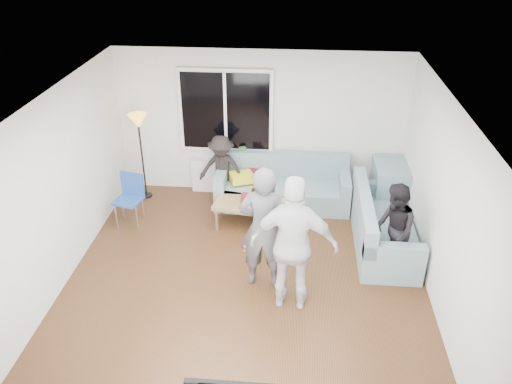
# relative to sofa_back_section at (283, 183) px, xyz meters

# --- Properties ---
(floor) EXTENTS (5.00, 5.50, 0.04)m
(floor) POSITION_rel_sofa_back_section_xyz_m (-0.42, -2.27, -0.45)
(floor) COLOR #56351C
(floor) RESTS_ON ground
(ceiling) EXTENTS (5.00, 5.50, 0.04)m
(ceiling) POSITION_rel_sofa_back_section_xyz_m (-0.42, -2.27, 2.20)
(ceiling) COLOR white
(ceiling) RESTS_ON ground
(wall_back) EXTENTS (5.00, 0.04, 2.60)m
(wall_back) POSITION_rel_sofa_back_section_xyz_m (-0.42, 0.50, 0.88)
(wall_back) COLOR silver
(wall_back) RESTS_ON ground
(wall_front) EXTENTS (5.00, 0.04, 2.60)m
(wall_front) POSITION_rel_sofa_back_section_xyz_m (-0.42, -5.04, 0.88)
(wall_front) COLOR silver
(wall_front) RESTS_ON ground
(wall_left) EXTENTS (0.04, 5.50, 2.60)m
(wall_left) POSITION_rel_sofa_back_section_xyz_m (-2.94, -2.27, 0.88)
(wall_left) COLOR silver
(wall_left) RESTS_ON ground
(wall_right) EXTENTS (0.04, 5.50, 2.60)m
(wall_right) POSITION_rel_sofa_back_section_xyz_m (2.10, -2.27, 0.88)
(wall_right) COLOR silver
(wall_right) RESTS_ON ground
(window_frame) EXTENTS (1.62, 0.06, 1.47)m
(window_frame) POSITION_rel_sofa_back_section_xyz_m (-1.02, 0.42, 1.12)
(window_frame) COLOR white
(window_frame) RESTS_ON wall_back
(window_glass) EXTENTS (1.50, 0.02, 1.35)m
(window_glass) POSITION_rel_sofa_back_section_xyz_m (-1.02, 0.38, 1.12)
(window_glass) COLOR black
(window_glass) RESTS_ON window_frame
(window_mullion) EXTENTS (0.05, 0.03, 1.35)m
(window_mullion) POSITION_rel_sofa_back_section_xyz_m (-1.02, 0.37, 1.12)
(window_mullion) COLOR white
(window_mullion) RESTS_ON window_frame
(radiator) EXTENTS (1.30, 0.12, 0.62)m
(radiator) POSITION_rel_sofa_back_section_xyz_m (-1.02, 0.38, -0.11)
(radiator) COLOR silver
(radiator) RESTS_ON floor
(potted_plant) EXTENTS (0.22, 0.19, 0.34)m
(potted_plant) POSITION_rel_sofa_back_section_xyz_m (-0.75, 0.35, 0.37)
(potted_plant) COLOR #3C6D2B
(potted_plant) RESTS_ON radiator
(vase) EXTENTS (0.16, 0.16, 0.16)m
(vase) POSITION_rel_sofa_back_section_xyz_m (-1.24, 0.35, 0.27)
(vase) COLOR silver
(vase) RESTS_ON radiator
(sofa_back_section) EXTENTS (2.30, 0.85, 0.85)m
(sofa_back_section) POSITION_rel_sofa_back_section_xyz_m (0.00, 0.00, 0.00)
(sofa_back_section) COLOR gray
(sofa_back_section) RESTS_ON floor
(sofa_right_section) EXTENTS (2.00, 0.85, 0.85)m
(sofa_right_section) POSITION_rel_sofa_back_section_xyz_m (1.60, -1.12, 0.00)
(sofa_right_section) COLOR gray
(sofa_right_section) RESTS_ON floor
(sofa_corner) EXTENTS (0.85, 0.85, 0.85)m
(sofa_corner) POSITION_rel_sofa_back_section_xyz_m (1.97, 0.00, 0.00)
(sofa_corner) COLOR gray
(sofa_corner) RESTS_ON floor
(cushion_yellow) EXTENTS (0.47, 0.43, 0.14)m
(cushion_yellow) POSITION_rel_sofa_back_section_xyz_m (-0.71, -0.02, 0.09)
(cushion_yellow) COLOR yellow
(cushion_yellow) RESTS_ON sofa_back_section
(cushion_red) EXTENTS (0.41, 0.36, 0.13)m
(cushion_red) POSITION_rel_sofa_back_section_xyz_m (-0.45, 0.06, 0.09)
(cushion_red) COLOR maroon
(cushion_red) RESTS_ON sofa_back_section
(coffee_table) EXTENTS (1.18, 0.77, 0.40)m
(coffee_table) POSITION_rel_sofa_back_section_xyz_m (-0.52, -0.69, -0.22)
(coffee_table) COLOR tan
(coffee_table) RESTS_ON floor
(pitcher) EXTENTS (0.17, 0.17, 0.17)m
(pitcher) POSITION_rel_sofa_back_section_xyz_m (-0.57, -0.72, 0.06)
(pitcher) COLOR maroon
(pitcher) RESTS_ON coffee_table
(side_chair) EXTENTS (0.48, 0.48, 0.86)m
(side_chair) POSITION_rel_sofa_back_section_xyz_m (-2.47, -0.86, 0.01)
(side_chair) COLOR #234A9B
(side_chair) RESTS_ON floor
(floor_lamp) EXTENTS (0.32, 0.32, 1.56)m
(floor_lamp) POSITION_rel_sofa_back_section_xyz_m (-2.47, 0.08, 0.36)
(floor_lamp) COLOR gold
(floor_lamp) RESTS_ON floor
(player_left) EXTENTS (0.67, 0.46, 1.79)m
(player_left) POSITION_rel_sofa_back_section_xyz_m (-0.18, -2.19, 0.47)
(player_left) COLOR #48494D
(player_left) RESTS_ON floor
(player_right) EXTENTS (1.13, 0.54, 1.87)m
(player_right) POSITION_rel_sofa_back_section_xyz_m (0.23, -2.59, 0.51)
(player_right) COLOR silver
(player_right) RESTS_ON floor
(spectator_right) EXTENTS (0.58, 0.72, 1.37)m
(spectator_right) POSITION_rel_sofa_back_section_xyz_m (1.60, -1.76, 0.26)
(spectator_right) COLOR black
(spectator_right) RESTS_ON floor
(spectator_back) EXTENTS (0.85, 0.55, 1.24)m
(spectator_back) POSITION_rel_sofa_back_section_xyz_m (-1.06, 0.03, 0.20)
(spectator_back) COLOR black
(spectator_back) RESTS_ON floor
(bottle_c) EXTENTS (0.07, 0.07, 0.17)m
(bottle_c) POSITION_rel_sofa_back_section_xyz_m (-0.46, -0.52, 0.06)
(bottle_c) COLOR black
(bottle_c) RESTS_ON coffee_table
(bottle_e) EXTENTS (0.07, 0.07, 0.23)m
(bottle_e) POSITION_rel_sofa_back_section_xyz_m (-0.14, -0.56, 0.09)
(bottle_e) COLOR black
(bottle_e) RESTS_ON coffee_table
(bottle_d) EXTENTS (0.07, 0.07, 0.24)m
(bottle_d) POSITION_rel_sofa_back_section_xyz_m (-0.27, -0.77, 0.09)
(bottle_d) COLOR #E44C14
(bottle_d) RESTS_ON coffee_table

